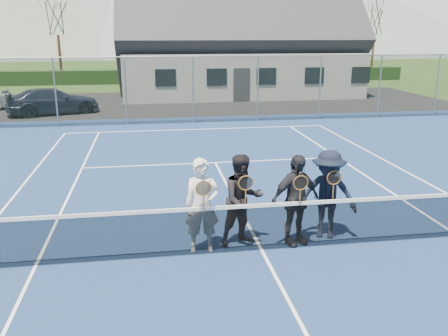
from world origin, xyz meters
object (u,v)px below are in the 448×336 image
Objects in this scene: tennis_net at (262,225)px; clubhouse at (238,33)px; player_c at (295,200)px; player_a at (202,206)px; player_b at (243,200)px; car_c at (53,101)px; player_d at (328,194)px.

tennis_net is 24.57m from clubhouse.
clubhouse is 24.20m from player_c.
tennis_net is at bearing -8.91° from player_a.
player_c is (-3.30, -23.78, -3.07)m from clubhouse.
tennis_net is 1.19m from player_a.
player_b is 1.01m from player_c.
player_c is at bearing 1.42° from player_a.
player_a is (-5.11, -23.82, -3.07)m from clubhouse.
clubhouse is at bearing 80.54° from tennis_net.
player_a is 1.81m from player_c.
clubhouse reaches higher than player_b.
player_c is (1.00, -0.15, 0.00)m from player_b.
player_a and player_c have the same top height.
car_c is 2.52× the size of player_b.
car_c is at bearing 116.33° from player_d.
player_a reaches higher than tennis_net.
player_b is at bearing -177.94° from player_d.
clubhouse reaches higher than player_a.
player_c is 0.76m from player_d.
player_b reaches higher than tennis_net.
player_a is at bearing 178.46° from car_c.
player_a is (-1.11, 0.17, 0.38)m from tennis_net.
player_c is (1.81, 0.04, -0.00)m from player_a.
player_b is at bearing 129.49° from tennis_net.
player_c reaches higher than tennis_net.
player_a is 1.00× the size of player_d.
player_a and player_d have the same top height.
player_d is at bearing -96.23° from clubhouse.
player_c and player_d have the same top height.
player_b is (-4.30, -23.63, -3.07)m from clubhouse.
clubhouse reaches higher than car_c.
tennis_net is at bearing -99.46° from clubhouse.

